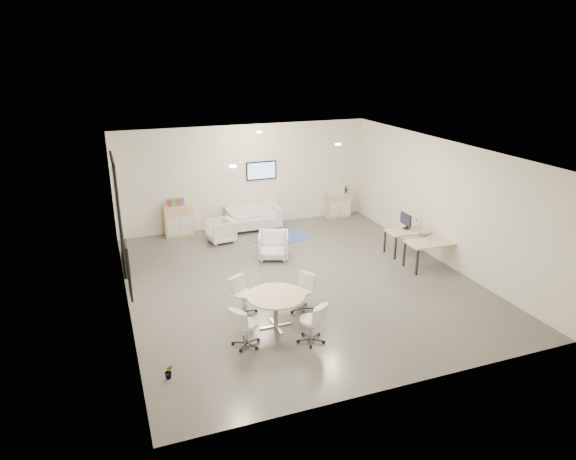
{
  "coord_description": "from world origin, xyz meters",
  "views": [
    {
      "loc": [
        -4.25,
        -10.62,
        5.34
      ],
      "look_at": [
        -0.13,
        0.4,
        1.19
      ],
      "focal_mm": 32.0,
      "sensor_mm": 36.0,
      "label": 1
    }
  ],
  "objects_px": {
    "round_table": "(276,299)",
    "loveseat": "(253,218)",
    "armchair_left": "(221,230)",
    "desk_front": "(432,244)",
    "sideboard_left": "(179,221)",
    "sideboard_right": "(338,205)",
    "armchair_right": "(273,244)",
    "desk_rear": "(409,233)"
  },
  "relations": [
    {
      "from": "sideboard_left",
      "to": "desk_rear",
      "type": "height_order",
      "value": "sideboard_left"
    },
    {
      "from": "desk_rear",
      "to": "round_table",
      "type": "height_order",
      "value": "round_table"
    },
    {
      "from": "loveseat",
      "to": "armchair_right",
      "type": "xyz_separation_m",
      "value": [
        -0.2,
        -2.52,
        0.06
      ]
    },
    {
      "from": "armchair_left",
      "to": "desk_front",
      "type": "height_order",
      "value": "armchair_left"
    },
    {
      "from": "sideboard_left",
      "to": "armchair_left",
      "type": "xyz_separation_m",
      "value": [
        1.05,
        -0.98,
        -0.1
      ]
    },
    {
      "from": "armchair_left",
      "to": "sideboard_right",
      "type": "bearing_deg",
      "value": 94.66
    },
    {
      "from": "sideboard_right",
      "to": "desk_rear",
      "type": "xyz_separation_m",
      "value": [
        0.38,
        -3.68,
        0.19
      ]
    },
    {
      "from": "sideboard_left",
      "to": "loveseat",
      "type": "relative_size",
      "value": 0.57
    },
    {
      "from": "sideboard_right",
      "to": "armchair_right",
      "type": "bearing_deg",
      "value": -139.97
    },
    {
      "from": "sideboard_right",
      "to": "armchair_right",
      "type": "distance_m",
      "value": 4.23
    },
    {
      "from": "round_table",
      "to": "loveseat",
      "type": "bearing_deg",
      "value": 77.36
    },
    {
      "from": "sideboard_left",
      "to": "armchair_left",
      "type": "relative_size",
      "value": 1.27
    },
    {
      "from": "desk_rear",
      "to": "round_table",
      "type": "bearing_deg",
      "value": -149.38
    },
    {
      "from": "sideboard_right",
      "to": "desk_rear",
      "type": "relative_size",
      "value": 0.62
    },
    {
      "from": "armchair_left",
      "to": "sideboard_left",
      "type": "bearing_deg",
      "value": -141.28
    },
    {
      "from": "desk_front",
      "to": "armchair_left",
      "type": "bearing_deg",
      "value": 143.22
    },
    {
      "from": "sideboard_left",
      "to": "round_table",
      "type": "bearing_deg",
      "value": -81.27
    },
    {
      "from": "sideboard_left",
      "to": "desk_front",
      "type": "relative_size",
      "value": 0.69
    },
    {
      "from": "loveseat",
      "to": "desk_front",
      "type": "relative_size",
      "value": 1.21
    },
    {
      "from": "sideboard_left",
      "to": "armchair_right",
      "type": "distance_m",
      "value": 3.42
    },
    {
      "from": "sideboard_right",
      "to": "armchair_right",
      "type": "relative_size",
      "value": 1.01
    },
    {
      "from": "desk_front",
      "to": "desk_rear",
      "type": "bearing_deg",
      "value": 92.01
    },
    {
      "from": "desk_front",
      "to": "round_table",
      "type": "xyz_separation_m",
      "value": [
        -4.76,
        -1.46,
        -0.0
      ]
    },
    {
      "from": "sideboard_left",
      "to": "round_table",
      "type": "relative_size",
      "value": 0.8
    },
    {
      "from": "armchair_left",
      "to": "round_table",
      "type": "xyz_separation_m",
      "value": [
        -0.1,
        -5.19,
        0.26
      ]
    },
    {
      "from": "armchair_left",
      "to": "desk_front",
      "type": "relative_size",
      "value": 0.54
    },
    {
      "from": "loveseat",
      "to": "desk_rear",
      "type": "height_order",
      "value": "loveseat"
    },
    {
      "from": "loveseat",
      "to": "desk_rear",
      "type": "bearing_deg",
      "value": -45.14
    },
    {
      "from": "armchair_left",
      "to": "round_table",
      "type": "distance_m",
      "value": 5.2
    },
    {
      "from": "armchair_right",
      "to": "round_table",
      "type": "relative_size",
      "value": 0.68
    },
    {
      "from": "sideboard_right",
      "to": "loveseat",
      "type": "distance_m",
      "value": 3.05
    },
    {
      "from": "loveseat",
      "to": "armchair_right",
      "type": "height_order",
      "value": "armchair_right"
    },
    {
      "from": "armchair_right",
      "to": "desk_front",
      "type": "distance_m",
      "value": 4.14
    },
    {
      "from": "armchair_left",
      "to": "desk_front",
      "type": "xyz_separation_m",
      "value": [
        4.66,
        -3.73,
        0.26
      ]
    },
    {
      "from": "armchair_right",
      "to": "loveseat",
      "type": "bearing_deg",
      "value": 106.48
    },
    {
      "from": "loveseat",
      "to": "armchair_left",
      "type": "relative_size",
      "value": 2.23
    },
    {
      "from": "loveseat",
      "to": "armchair_right",
      "type": "bearing_deg",
      "value": -94.11
    },
    {
      "from": "armchair_left",
      "to": "round_table",
      "type": "height_order",
      "value": "armchair_left"
    },
    {
      "from": "loveseat",
      "to": "desk_rear",
      "type": "xyz_separation_m",
      "value": [
        3.42,
        -3.48,
        0.26
      ]
    },
    {
      "from": "sideboard_left",
      "to": "armchair_left",
      "type": "distance_m",
      "value": 1.44
    },
    {
      "from": "loveseat",
      "to": "round_table",
      "type": "bearing_deg",
      "value": -102.23
    },
    {
      "from": "loveseat",
      "to": "desk_front",
      "type": "bearing_deg",
      "value": -52.55
    }
  ]
}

